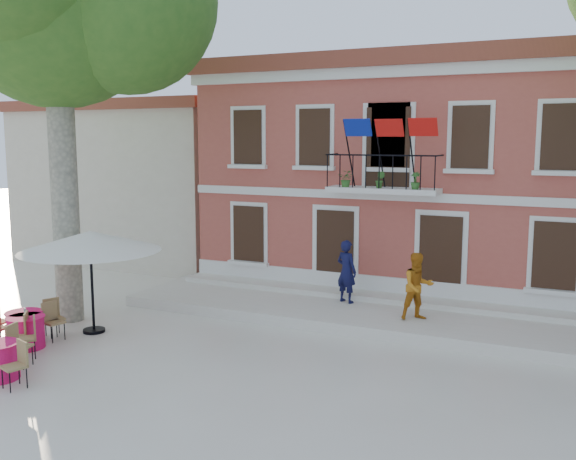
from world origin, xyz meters
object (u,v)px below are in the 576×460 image
at_px(pedestrian_orange, 418,286).
at_px(pedestrian_navy, 346,271).
at_px(cafe_table_0, 26,331).
at_px(patio_umbrella, 90,241).
at_px(cafe_table_2, 24,325).

bearing_deg(pedestrian_orange, pedestrian_navy, 121.49).
bearing_deg(pedestrian_navy, cafe_table_0, 66.98).
bearing_deg(cafe_table_0, pedestrian_navy, 47.07).
xyz_separation_m(pedestrian_navy, cafe_table_0, (-5.81, -6.24, -0.78)).
xyz_separation_m(pedestrian_orange, cafe_table_0, (-8.08, -5.37, -0.75)).
bearing_deg(patio_umbrella, cafe_table_0, -108.63).
bearing_deg(cafe_table_0, patio_umbrella, 71.37).
height_order(pedestrian_orange, cafe_table_2, pedestrian_orange).
xyz_separation_m(pedestrian_navy, pedestrian_orange, (2.28, -0.88, -0.03)).
bearing_deg(pedestrian_navy, patio_umbrella, 60.99).
xyz_separation_m(patio_umbrella, cafe_table_0, (-0.56, -1.67, -1.95)).
distance_m(cafe_table_0, cafe_table_2, 0.48).
relative_size(pedestrian_navy, cafe_table_0, 0.99).
height_order(patio_umbrella, pedestrian_orange, patio_umbrella).
bearing_deg(pedestrian_navy, cafe_table_2, 63.81).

